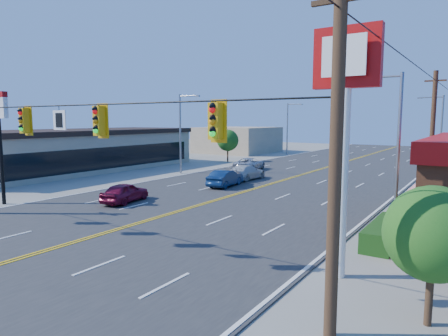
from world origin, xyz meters
The scene contains 17 objects.
ground centered at (0.00, 0.00, 0.00)m, with size 160.00×160.00×0.00m, color gray.
road centered at (0.00, 20.00, 0.03)m, with size 20.00×120.00×0.06m, color #2D2D30.
signal_span centered at (-0.12, 0.00, 4.89)m, with size 24.32×0.34×9.00m.
kfc_pylon centered at (11.00, 4.00, 6.04)m, with size 2.20×0.36×8.50m.
strip_mall centered at (-22.00, 18.00, 2.25)m, with size 10.40×26.40×4.40m.
streetlight_se centered at (10.79, 14.00, 4.51)m, with size 2.55×0.25×8.00m.
streetlight_ne centered at (10.79, 38.00, 4.51)m, with size 2.55×0.25×8.00m.
streetlight_sw centered at (-10.79, 22.00, 4.51)m, with size 2.55×0.25×8.00m.
streetlight_nw centered at (-10.79, 48.00, 4.51)m, with size 2.55×0.25×8.00m.
utility_pole_near centered at (12.20, 18.00, 4.20)m, with size 0.28×0.28×8.40m, color #47301E.
tree_kfc_front centered at (14.00, 2.00, 2.51)m, with size 2.52×2.52×3.78m.
tree_west centered at (-13.00, 34.00, 2.79)m, with size 2.80×2.80×4.20m.
bld_west_far centered at (-20.00, 48.00, 2.10)m, with size 11.00×12.00×4.20m, color tan.
car_magenta centered at (-4.66, 8.56, 0.65)m, with size 1.54×3.83×1.31m, color maroon.
car_blue centered at (-2.57, 17.47, 0.67)m, with size 1.42×4.07×1.34m, color #0D244D.
car_white centered at (-3.04, 21.68, 0.66)m, with size 1.85×4.55×1.32m, color silver.
car_silver centered at (-6.22, 27.83, 0.66)m, with size 2.20×4.77×1.33m, color #B7B7BD.
Camera 1 is at (14.99, -9.43, 5.47)m, focal length 32.00 mm.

